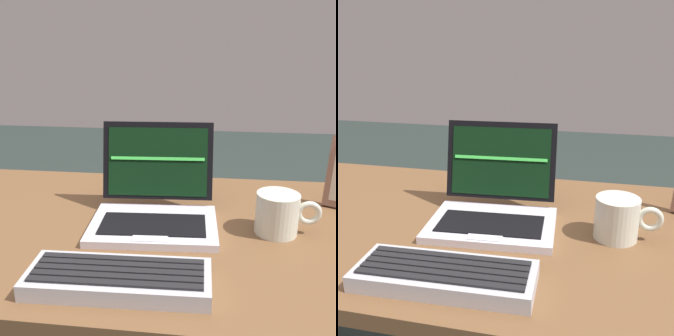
# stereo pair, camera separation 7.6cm
# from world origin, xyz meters

# --- Properties ---
(desk) EXTENTS (1.68, 0.65, 0.70)m
(desk) POSITION_xyz_m (0.00, 0.00, 0.61)
(desk) COLOR brown
(desk) RESTS_ON ground
(laptop_front) EXTENTS (0.28, 0.25, 0.20)m
(laptop_front) POSITION_xyz_m (-0.03, 0.02, 0.74)
(laptop_front) COLOR silver
(laptop_front) RESTS_ON desk
(external_keyboard) EXTENTS (0.30, 0.12, 0.03)m
(external_keyboard) POSITION_xyz_m (-0.05, -0.23, 0.72)
(external_keyboard) COLOR #BABBC2
(external_keyboard) RESTS_ON desk
(coffee_mug) EXTENTS (0.13, 0.09, 0.09)m
(coffee_mug) POSITION_xyz_m (0.23, 0.00, 0.74)
(coffee_mug) COLOR silver
(coffee_mug) RESTS_ON desk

